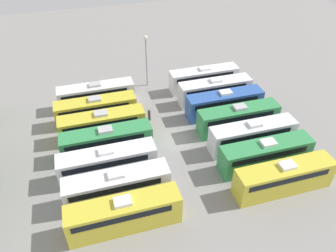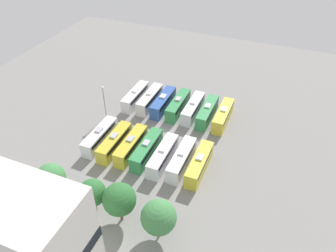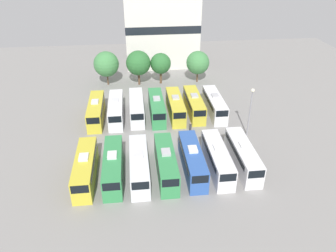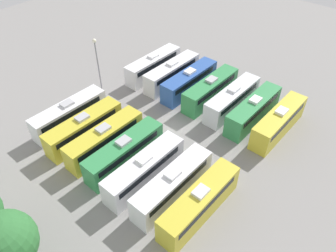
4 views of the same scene
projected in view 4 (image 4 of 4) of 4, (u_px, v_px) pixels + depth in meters
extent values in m
plane|color=gray|center=(172.00, 128.00, 43.55)|extent=(111.44, 111.44, 0.00)
cube|color=gold|center=(279.00, 122.00, 41.96)|extent=(2.42, 10.53, 3.29)
cube|color=black|center=(279.00, 118.00, 41.20)|extent=(2.46, 8.95, 0.72)
cube|color=black|center=(298.00, 98.00, 44.34)|extent=(2.13, 0.08, 1.15)
cube|color=white|center=(282.00, 111.00, 40.76)|extent=(1.20, 1.60, 0.35)
cube|color=#338C4C|center=(253.00, 111.00, 43.74)|extent=(2.42, 10.53, 3.29)
cube|color=black|center=(253.00, 106.00, 42.98)|extent=(2.46, 8.95, 0.72)
cube|color=black|center=(273.00, 88.00, 46.12)|extent=(2.13, 0.08, 1.15)
cube|color=white|center=(256.00, 100.00, 42.54)|extent=(1.20, 1.60, 0.35)
cube|color=silver|center=(232.00, 100.00, 45.57)|extent=(2.42, 10.53, 3.29)
cube|color=black|center=(232.00, 95.00, 44.81)|extent=(2.46, 8.95, 0.72)
cube|color=black|center=(253.00, 79.00, 47.95)|extent=(2.13, 0.08, 1.15)
cube|color=silver|center=(234.00, 89.00, 44.37)|extent=(1.20, 1.60, 0.35)
cube|color=#338C4C|center=(210.00, 90.00, 47.32)|extent=(2.42, 10.53, 3.29)
cube|color=black|center=(210.00, 86.00, 46.56)|extent=(2.46, 8.95, 0.72)
cube|color=black|center=(231.00, 70.00, 49.70)|extent=(2.13, 0.08, 1.15)
cube|color=#B2B2B7|center=(212.00, 80.00, 46.12)|extent=(1.20, 1.60, 0.35)
cube|color=#2D56A8|center=(189.00, 82.00, 48.99)|extent=(2.42, 10.53, 3.29)
cube|color=black|center=(189.00, 77.00, 48.23)|extent=(2.46, 8.95, 0.72)
cube|color=black|center=(210.00, 63.00, 51.37)|extent=(2.13, 0.08, 1.15)
cube|color=white|center=(190.00, 71.00, 47.79)|extent=(1.20, 1.60, 0.35)
cube|color=silver|center=(172.00, 73.00, 50.74)|extent=(2.42, 10.53, 3.29)
cube|color=black|center=(171.00, 69.00, 49.98)|extent=(2.46, 8.95, 0.72)
cube|color=black|center=(193.00, 56.00, 53.12)|extent=(2.13, 0.08, 1.15)
cube|color=white|center=(172.00, 63.00, 49.54)|extent=(1.20, 1.60, 0.35)
cube|color=white|center=(153.00, 66.00, 52.44)|extent=(2.42, 10.53, 3.29)
cube|color=black|center=(152.00, 61.00, 51.68)|extent=(2.46, 8.95, 0.72)
cube|color=black|center=(175.00, 49.00, 54.82)|extent=(2.13, 0.08, 1.15)
cube|color=white|center=(153.00, 56.00, 51.24)|extent=(1.20, 1.60, 0.35)
cube|color=gold|center=(200.00, 203.00, 32.59)|extent=(2.42, 10.53, 3.29)
cube|color=black|center=(199.00, 199.00, 31.82)|extent=(2.46, 8.95, 0.72)
cube|color=black|center=(230.00, 167.00, 34.97)|extent=(2.13, 0.08, 1.15)
cube|color=silver|center=(201.00, 192.00, 31.39)|extent=(1.20, 1.60, 0.35)
cube|color=white|center=(173.00, 185.00, 34.29)|extent=(2.42, 10.53, 3.29)
cube|color=black|center=(171.00, 181.00, 33.53)|extent=(2.46, 8.95, 0.72)
cube|color=black|center=(203.00, 152.00, 36.67)|extent=(2.13, 0.08, 1.15)
cube|color=silver|center=(173.00, 174.00, 33.09)|extent=(1.20, 1.60, 0.35)
cube|color=silver|center=(145.00, 170.00, 35.85)|extent=(2.42, 10.53, 3.29)
cube|color=black|center=(142.00, 166.00, 35.09)|extent=(2.46, 8.95, 0.72)
cube|color=black|center=(176.00, 139.00, 38.23)|extent=(2.13, 0.08, 1.15)
cube|color=white|center=(144.00, 159.00, 34.65)|extent=(1.20, 1.60, 0.35)
cube|color=#338C4C|center=(125.00, 153.00, 37.86)|extent=(2.42, 10.53, 3.29)
cube|color=black|center=(122.00, 148.00, 37.10)|extent=(2.46, 8.95, 0.72)
cube|color=black|center=(155.00, 124.00, 40.24)|extent=(2.13, 0.08, 1.15)
cube|color=#B2B2B7|center=(123.00, 141.00, 36.67)|extent=(1.20, 1.60, 0.35)
cube|color=gold|center=(105.00, 140.00, 39.50)|extent=(2.42, 10.53, 3.29)
cube|color=black|center=(102.00, 135.00, 38.74)|extent=(2.46, 8.95, 0.72)
cube|color=black|center=(136.00, 113.00, 41.88)|extent=(2.13, 0.08, 1.15)
cube|color=#B2B2B7|center=(103.00, 128.00, 38.30)|extent=(1.20, 1.60, 0.35)
cube|color=gold|center=(84.00, 129.00, 41.02)|extent=(2.42, 10.53, 3.29)
cube|color=black|center=(82.00, 124.00, 40.26)|extent=(2.46, 8.95, 0.72)
cube|color=black|center=(115.00, 104.00, 43.40)|extent=(2.13, 0.08, 1.15)
cube|color=#B2B2B7|center=(82.00, 117.00, 39.82)|extent=(1.20, 1.60, 0.35)
cube|color=white|center=(70.00, 115.00, 43.11)|extent=(2.42, 10.53, 3.29)
cube|color=black|center=(67.00, 110.00, 42.35)|extent=(2.46, 8.95, 0.72)
cube|color=black|center=(100.00, 92.00, 45.49)|extent=(2.13, 0.08, 1.15)
cube|color=#B2B2B7|center=(67.00, 104.00, 41.91)|extent=(1.20, 1.60, 0.35)
cylinder|color=#333338|center=(134.00, 115.00, 44.53)|extent=(0.36, 0.36, 1.52)
sphere|color=tan|center=(133.00, 109.00, 43.95)|extent=(0.24, 0.24, 0.24)
cylinder|color=gray|center=(98.00, 66.00, 48.09)|extent=(0.20, 0.20, 7.74)
sphere|color=#EAE5C6|center=(94.00, 41.00, 45.42)|extent=(0.60, 0.60, 0.60)
sphere|color=#2D6B33|center=(4.00, 243.00, 25.84)|extent=(5.27, 5.27, 5.27)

